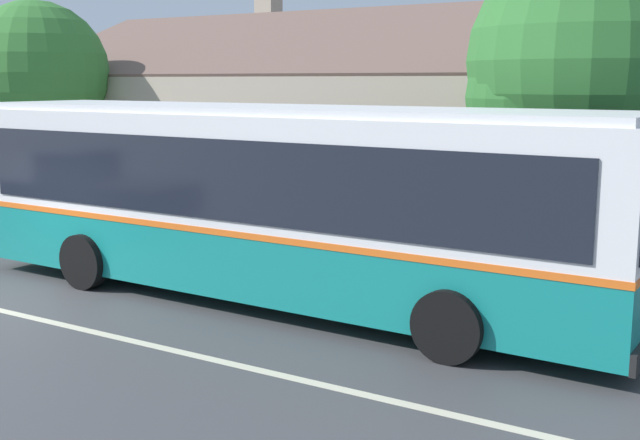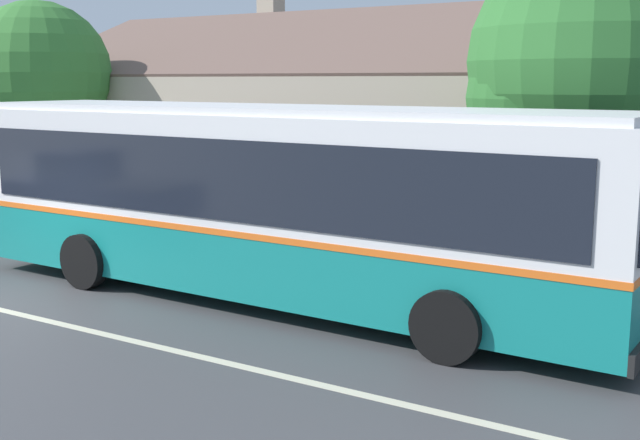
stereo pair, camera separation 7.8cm
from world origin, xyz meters
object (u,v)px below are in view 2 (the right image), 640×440
object	(u,v)px
transit_bus	(275,198)
bench_by_building	(114,212)
bench_down_street	(241,229)
street_tree_secondary	(39,73)
street_tree_primary	(579,72)

from	to	relation	value
transit_bus	bench_by_building	xyz separation A→B (m)	(-6.64, 2.67, -1.20)
transit_bus	bench_down_street	size ratio (longest dim) A/B	6.96
street_tree_secondary	bench_by_building	bearing A→B (deg)	-21.66
transit_bus	bench_down_street	bearing A→B (deg)	136.69
bench_by_building	bench_down_street	xyz separation A→B (m)	(3.96, -0.14, 0.01)
transit_bus	street_tree_primary	xyz separation A→B (m)	(3.83, 4.20, 2.08)
bench_by_building	street_tree_primary	world-z (taller)	street_tree_primary
bench_by_building	bench_down_street	distance (m)	3.96
transit_bus	bench_by_building	bearing A→B (deg)	158.11
transit_bus	bench_by_building	distance (m)	7.25
street_tree_primary	street_tree_secondary	xyz separation A→B (m)	(-15.24, 0.36, 0.06)
bench_by_building	street_tree_secondary	distance (m)	6.13
bench_by_building	street_tree_secondary	world-z (taller)	street_tree_secondary
transit_bus	bench_by_building	world-z (taller)	transit_bus
bench_down_street	bench_by_building	bearing A→B (deg)	177.98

